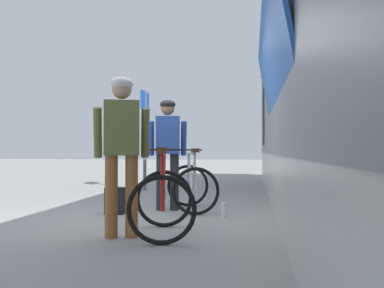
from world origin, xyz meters
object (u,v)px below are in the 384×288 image
bicycle_near_silver (192,185)px  platform_sign_post (145,123)px  bicycle_far_red (163,200)px  backpack_on_platform (115,201)px  water_bottle_near_the_bikes (224,210)px  cyclist_far_in_olive (122,141)px  cyclist_near_in_blue (168,144)px

bicycle_near_silver → platform_sign_post: bearing=116.0°
bicycle_near_silver → bicycle_far_red: same height
bicycle_far_red → backpack_on_platform: bicycle_far_red is taller
water_bottle_near_the_bikes → platform_sign_post: platform_sign_post is taller
cyclist_far_in_olive → bicycle_near_silver: 2.34m
bicycle_near_silver → backpack_on_platform: size_ratio=3.05×
backpack_on_platform → cyclist_far_in_olive: bearing=-70.3°
cyclist_far_in_olive → water_bottle_near_the_bikes: cyclist_far_in_olive is taller
cyclist_near_in_blue → cyclist_far_in_olive: size_ratio=1.00×
bicycle_far_red → cyclist_far_in_olive: bearing=-157.8°
backpack_on_platform → platform_sign_post: 4.12m
backpack_on_platform → platform_sign_post: bearing=97.0°
cyclist_near_in_blue → bicycle_near_silver: size_ratio=1.45×
bicycle_near_silver → platform_sign_post: platform_sign_post is taller
cyclist_far_in_olive → water_bottle_near_the_bikes: 2.12m
water_bottle_near_the_bikes → platform_sign_post: size_ratio=0.09×
cyclist_near_in_blue → cyclist_far_in_olive: 2.18m
bicycle_near_silver → backpack_on_platform: (-1.09, -0.54, -0.20)m
cyclist_near_in_blue → cyclist_far_in_olive: bearing=-92.1°
cyclist_near_in_blue → cyclist_far_in_olive: (-0.08, -2.18, 0.00)m
cyclist_far_in_olive → bicycle_far_red: size_ratio=1.49×
cyclist_near_in_blue → bicycle_far_red: bearing=-80.1°
cyclist_near_in_blue → backpack_on_platform: (-0.70, -0.51, -0.85)m
backpack_on_platform → bicycle_near_silver: bearing=25.5°
bicycle_near_silver → water_bottle_near_the_bikes: 0.87m
cyclist_near_in_blue → platform_sign_post: (-1.22, 3.32, 0.57)m
bicycle_far_red → platform_sign_post: 5.68m
cyclist_far_in_olive → bicycle_near_silver: size_ratio=1.45×
water_bottle_near_the_bikes → platform_sign_post: (-2.16, 3.89, 1.52)m
cyclist_near_in_blue → water_bottle_near_the_bikes: cyclist_near_in_blue is taller
cyclist_near_in_blue → bicycle_far_red: size_ratio=1.49×
bicycle_near_silver → backpack_on_platform: bicycle_near_silver is taller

